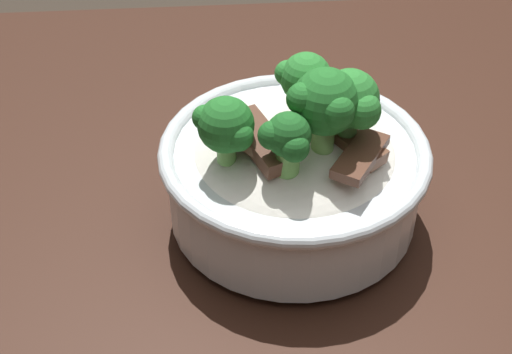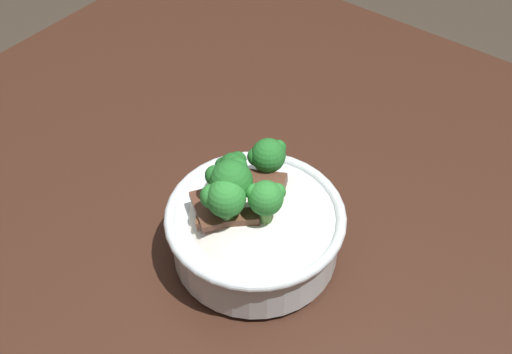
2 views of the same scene
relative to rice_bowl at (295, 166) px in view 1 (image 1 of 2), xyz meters
The scene contains 1 object.
rice_bowl is the anchor object (origin of this frame).
Camera 1 is at (0.23, 0.33, 1.20)m, focal length 51.82 mm.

